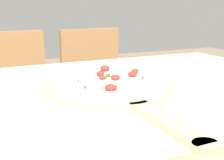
# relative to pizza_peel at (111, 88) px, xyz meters

# --- Properties ---
(dining_table) EXTENTS (1.32, 1.03, 0.77)m
(dining_table) POSITION_rel_pizza_peel_xyz_m (0.06, -0.04, -0.11)
(dining_table) COLOR olive
(dining_table) RESTS_ON ground_plane
(towel_cloth) EXTENTS (1.24, 0.95, 0.00)m
(towel_cloth) POSITION_rel_pizza_peel_xyz_m (0.06, -0.04, -0.01)
(towel_cloth) COLOR white
(towel_cloth) RESTS_ON dining_table
(pizza_peel) EXTENTS (0.37, 0.60, 0.01)m
(pizza_peel) POSITION_rel_pizza_peel_xyz_m (0.00, 0.00, 0.00)
(pizza_peel) COLOR #D6B784
(pizza_peel) RESTS_ON towel_cloth
(pizza) EXTENTS (0.34, 0.34, 0.04)m
(pizza) POSITION_rel_pizza_peel_xyz_m (0.00, 0.03, 0.02)
(pizza) COLOR beige
(pizza) RESTS_ON pizza_peel
(chair_left) EXTENTS (0.42, 0.42, 0.88)m
(chair_left) POSITION_rel_pizza_peel_xyz_m (-0.19, 0.84, -0.28)
(chair_left) COLOR #A37547
(chair_left) RESTS_ON ground_plane
(chair_right) EXTENTS (0.44, 0.44, 0.88)m
(chair_right) POSITION_rel_pizza_peel_xyz_m (0.28, 0.84, -0.28)
(chair_right) COLOR #A37547
(chair_right) RESTS_ON ground_plane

